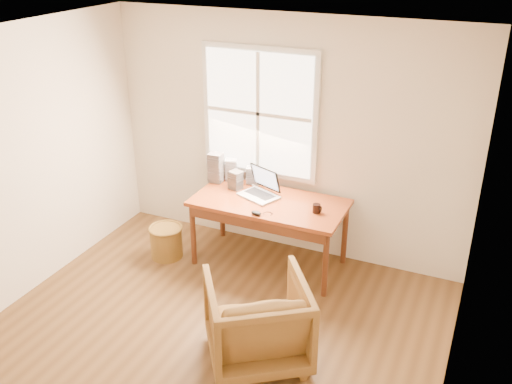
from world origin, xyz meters
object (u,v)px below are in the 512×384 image
cd_stack_a (232,170)px  desk (269,203)px  wicker_stool (166,242)px  laptop (259,185)px  armchair (257,320)px  coffee_mug (316,208)px

cd_stack_a → desk: bearing=-28.7°
wicker_stool → laptop: (0.95, 0.38, 0.71)m
armchair → wicker_stool: 1.94m
desk → laptop: laptop is taller
desk → wicker_stool: bearing=-162.9°
desk → armchair: bearing=-70.8°
laptop → coffee_mug: 0.69m
armchair → desk: bearing=-105.7°
coffee_mug → laptop: bearing=161.0°
wicker_stool → laptop: 1.24m
armchair → coffee_mug: (0.03, 1.38, 0.42)m
wicker_stool → laptop: size_ratio=0.93×
desk → wicker_stool: (-1.09, -0.34, -0.55)m
armchair → laptop: size_ratio=2.19×
desk → coffee_mug: bearing=-5.1°
wicker_stool → cd_stack_a: size_ratio=1.40×
wicker_stool → coffee_mug: coffee_mug is taller
armchair → laptop: (-0.64, 1.48, 0.51)m
coffee_mug → armchair: bearing=-102.3°
laptop → cd_stack_a: (-0.46, 0.28, -0.01)m
cd_stack_a → wicker_stool: bearing=-126.4°
armchair → cd_stack_a: (-1.10, 1.76, 0.50)m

